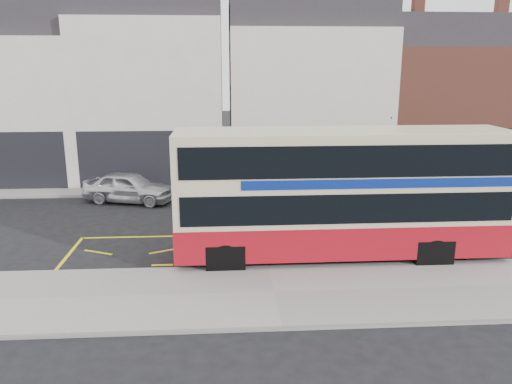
{
  "coord_description": "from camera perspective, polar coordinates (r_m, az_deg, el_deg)",
  "views": [
    {
      "loc": [
        -1.37,
        -15.62,
        6.54
      ],
      "look_at": [
        -0.26,
        2.0,
        2.06
      ],
      "focal_mm": 35.0,
      "sensor_mm": 36.0,
      "label": 1
    }
  ],
  "objects": [
    {
      "name": "road_markings",
      "position": [
        18.47,
        0.89,
        -6.48
      ],
      "size": [
        14.0,
        3.4,
        0.01
      ],
      "primitive_type": null,
      "color": "yellow",
      "rests_on": "ground"
    },
    {
      "name": "terrace_left",
      "position": [
        30.91,
        -11.52,
        11.7
      ],
      "size": [
        8.0,
        8.01,
        11.8
      ],
      "color": "beige",
      "rests_on": "ground"
    },
    {
      "name": "street_tree_right",
      "position": [
        29.13,
        14.98,
        7.5
      ],
      "size": [
        2.29,
        2.29,
        4.94
      ],
      "color": "black",
      "rests_on": "ground"
    },
    {
      "name": "kerb",
      "position": [
        16.62,
        1.43,
        -8.66
      ],
      "size": [
        40.0,
        0.15,
        0.15
      ],
      "primitive_type": "cube",
      "color": "gray",
      "rests_on": "ground"
    },
    {
      "name": "terrace_far_left",
      "position": [
        32.97,
        -25.59,
        9.88
      ],
      "size": [
        8.0,
        8.01,
        10.8
      ],
      "color": "silver",
      "rests_on": "ground"
    },
    {
      "name": "car_silver",
      "position": [
        25.27,
        -14.32,
        0.54
      ],
      "size": [
        4.73,
        2.91,
        1.5
      ],
      "primitive_type": "imported",
      "rotation": [
        0.0,
        0.0,
        1.3
      ],
      "color": "silver",
      "rests_on": "ground"
    },
    {
      "name": "car_grey",
      "position": [
        24.74,
        3.48,
        0.68
      ],
      "size": [
        4.66,
        1.86,
        1.51
      ],
      "primitive_type": "imported",
      "rotation": [
        0.0,
        0.0,
        1.63
      ],
      "color": "#3D4145",
      "rests_on": "ground"
    },
    {
      "name": "pavement",
      "position": [
        14.87,
        2.09,
        -11.54
      ],
      "size": [
        40.0,
        4.0,
        0.15
      ],
      "primitive_type": "cube",
      "color": "gray",
      "rests_on": "ground"
    },
    {
      "name": "terrace_right",
      "position": [
        33.66,
        21.07,
        9.95
      ],
      "size": [
        9.0,
        8.01,
        10.3
      ],
      "color": "#964C3C",
      "rests_on": "ground"
    },
    {
      "name": "far_pavement",
      "position": [
        27.43,
        -0.64,
        0.6
      ],
      "size": [
        50.0,
        3.0,
        0.15
      ],
      "primitive_type": "cube",
      "color": "gray",
      "rests_on": "ground"
    },
    {
      "name": "ground",
      "position": [
        16.99,
        1.32,
        -8.4
      ],
      "size": [
        120.0,
        120.0,
        0.0
      ],
      "primitive_type": "plane",
      "color": "black",
      "rests_on": "ground"
    },
    {
      "name": "terrace_green_shop",
      "position": [
        31.03,
        5.54,
        11.46
      ],
      "size": [
        9.0,
        8.01,
        11.3
      ],
      "color": "silver",
      "rests_on": "ground"
    },
    {
      "name": "bus_stop_post",
      "position": [
        15.86,
        -3.69,
        -2.11
      ],
      "size": [
        0.8,
        0.21,
        3.25
      ],
      "rotation": [
        0.0,
        0.0,
        -0.13
      ],
      "color": "black",
      "rests_on": "pavement"
    },
    {
      "name": "double_decker_bus",
      "position": [
        17.22,
        9.8,
        -0.04
      ],
      "size": [
        11.22,
        2.65,
        4.48
      ],
      "rotation": [
        0.0,
        0.0,
        0.0
      ],
      "color": "beige",
      "rests_on": "ground"
    },
    {
      "name": "car_white",
      "position": [
        28.51,
        20.33,
        1.4
      ],
      "size": [
        4.49,
        1.95,
        1.29
      ],
      "primitive_type": "imported",
      "rotation": [
        0.0,
        0.0,
        1.6
      ],
      "color": "silver",
      "rests_on": "ground"
    }
  ]
}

